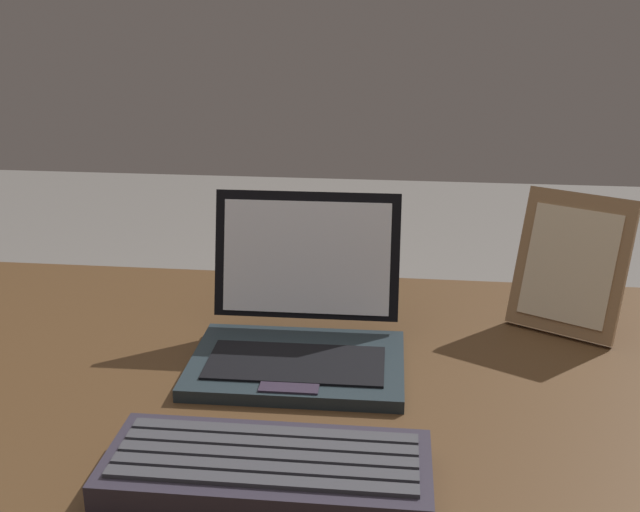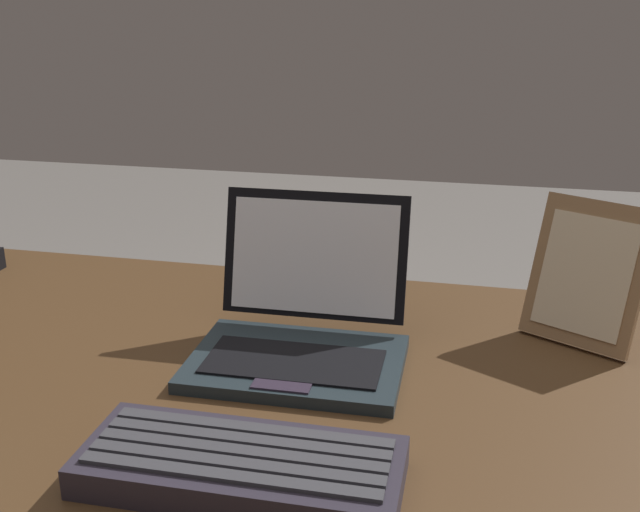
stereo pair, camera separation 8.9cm
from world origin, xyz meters
The scene contains 4 objects.
desk centered at (0.00, 0.00, 0.63)m, with size 1.49×0.79×0.71m.
laptop_front centered at (0.01, 0.09, 0.75)m, with size 0.27×0.23×0.19m.
external_keyboard centered at (0.02, -0.17, 0.73)m, with size 0.31×0.13×0.04m.
photo_frame centered at (0.37, 0.22, 0.80)m, with size 0.16×0.13×0.19m.
Camera 1 is at (0.14, -0.76, 1.15)m, focal length 42.18 mm.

